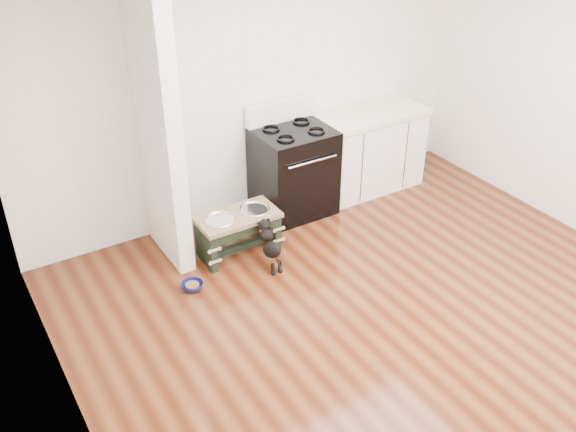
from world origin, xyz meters
The scene contains 8 objects.
ground centered at (0.00, 0.00, 0.00)m, with size 5.00×5.00×0.00m, color #41190B.
room_shell centered at (0.00, 0.00, 1.62)m, with size 5.00×5.00×5.00m.
partition_wall centered at (-1.18, 2.10, 1.35)m, with size 0.15×0.80×2.70m, color silver.
oven_range centered at (0.25, 2.16, 0.48)m, with size 0.76×0.69×1.14m.
cabinet_run centered at (1.23, 2.18, 0.45)m, with size 1.24×0.64×0.91m.
dog_feeder centered at (-0.63, 1.74, 0.30)m, with size 0.77×0.41×0.44m.
puppy centered at (-0.49, 1.38, 0.26)m, with size 0.14×0.40×0.47m.
floor_bowl centered at (-1.25, 1.45, 0.03)m, with size 0.26×0.26×0.06m.
Camera 1 is at (-2.90, -2.87, 3.52)m, focal length 40.00 mm.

